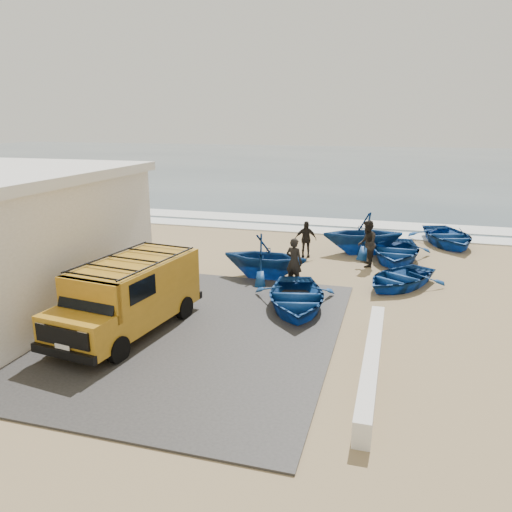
# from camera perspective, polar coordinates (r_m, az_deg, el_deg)

# --- Properties ---
(ground) EXTENTS (160.00, 160.00, 0.00)m
(ground) POSITION_cam_1_polar(r_m,az_deg,el_deg) (16.04, -4.52, -5.82)
(ground) COLOR #9A8159
(slab) EXTENTS (12.00, 10.00, 0.05)m
(slab) POSITION_cam_1_polar(r_m,az_deg,el_deg) (15.17, -14.36, -7.44)
(slab) COLOR #373532
(slab) RESTS_ON ground
(ocean) EXTENTS (180.00, 88.00, 0.01)m
(ocean) POSITION_cam_1_polar(r_m,az_deg,el_deg) (70.42, 11.84, 10.35)
(ocean) COLOR #385166
(ocean) RESTS_ON ground
(surf_line) EXTENTS (180.00, 1.60, 0.06)m
(surf_line) POSITION_cam_1_polar(r_m,az_deg,el_deg) (27.13, 4.35, 3.09)
(surf_line) COLOR white
(surf_line) RESTS_ON ground
(surf_wash) EXTENTS (180.00, 2.20, 0.04)m
(surf_wash) POSITION_cam_1_polar(r_m,az_deg,el_deg) (29.54, 5.35, 4.06)
(surf_wash) COLOR white
(surf_wash) RESTS_ON ground
(parapet) EXTENTS (0.35, 6.00, 0.55)m
(parapet) POSITION_cam_1_polar(r_m,az_deg,el_deg) (12.29, 13.06, -11.70)
(parapet) COLOR silver
(parapet) RESTS_ON ground
(van) EXTENTS (2.52, 5.06, 2.08)m
(van) POSITION_cam_1_polar(r_m,az_deg,el_deg) (14.28, -14.24, -4.19)
(van) COLOR #BB831C
(van) RESTS_ON ground
(boat_near_left) EXTENTS (3.45, 4.26, 0.78)m
(boat_near_left) POSITION_cam_1_polar(r_m,az_deg,el_deg) (15.74, 4.56, -4.73)
(boat_near_left) COLOR navy
(boat_near_left) RESTS_ON ground
(boat_near_right) EXTENTS (3.78, 4.10, 0.69)m
(boat_near_right) POSITION_cam_1_polar(r_m,az_deg,el_deg) (18.43, 16.03, -2.40)
(boat_near_right) COLOR navy
(boat_near_right) RESTS_ON ground
(boat_mid_left) EXTENTS (3.18, 2.75, 1.67)m
(boat_mid_left) POSITION_cam_1_polar(r_m,az_deg,el_deg) (18.65, 1.01, -0.02)
(boat_mid_left) COLOR navy
(boat_mid_left) RESTS_ON ground
(boat_mid_right) EXTENTS (3.00, 4.13, 0.84)m
(boat_mid_right) POSITION_cam_1_polar(r_m,az_deg,el_deg) (21.83, 15.67, 0.57)
(boat_mid_right) COLOR navy
(boat_mid_right) RESTS_ON ground
(boat_far_left) EXTENTS (4.26, 3.94, 1.85)m
(boat_far_left) POSITION_cam_1_polar(r_m,az_deg,el_deg) (22.53, 12.13, 2.57)
(boat_far_left) COLOR navy
(boat_far_left) RESTS_ON ground
(boat_far_right) EXTENTS (3.93, 4.75, 0.85)m
(boat_far_right) POSITION_cam_1_polar(r_m,az_deg,el_deg) (25.33, 21.04, 2.12)
(boat_far_right) COLOR navy
(boat_far_right) RESTS_ON ground
(fisherman_front) EXTENTS (0.74, 0.59, 1.75)m
(fisherman_front) POSITION_cam_1_polar(r_m,az_deg,el_deg) (17.79, 4.37, -0.68)
(fisherman_front) COLOR black
(fisherman_front) RESTS_ON ground
(fisherman_middle) EXTENTS (0.74, 0.94, 1.89)m
(fisherman_middle) POSITION_cam_1_polar(r_m,az_deg,el_deg) (20.57, 12.57, 1.39)
(fisherman_middle) COLOR black
(fisherman_middle) RESTS_ON ground
(fisherman_back) EXTENTS (0.99, 0.59, 1.58)m
(fisherman_back) POSITION_cam_1_polar(r_m,az_deg,el_deg) (21.62, 5.69, 1.94)
(fisherman_back) COLOR black
(fisherman_back) RESTS_ON ground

